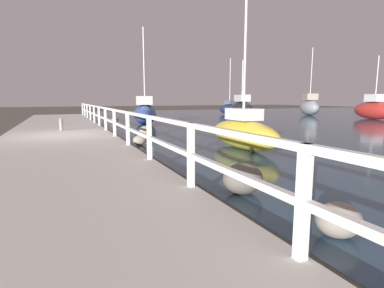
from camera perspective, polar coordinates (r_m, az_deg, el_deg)
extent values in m
plane|color=#4C473D|center=(13.26, -23.94, 0.52)|extent=(120.00, 120.00, 0.00)
cube|color=beige|center=(13.24, -23.97, 1.03)|extent=(4.23, 36.00, 0.24)
cube|color=white|center=(2.88, 20.37, -10.45)|extent=(0.10, 0.10, 1.07)
cube|color=white|center=(4.91, -0.22, -2.14)|extent=(0.10, 0.10, 1.07)
cube|color=white|center=(7.24, -8.14, 1.24)|extent=(0.10, 0.10, 1.07)
cube|color=white|center=(9.65, -12.16, 2.95)|extent=(0.10, 0.10, 1.07)
cube|color=white|center=(12.09, -14.57, 3.96)|extent=(0.10, 0.10, 1.07)
cube|color=white|center=(14.55, -16.18, 4.63)|extent=(0.10, 0.10, 1.07)
cube|color=white|center=(17.02, -17.32, 5.11)|extent=(0.10, 0.10, 1.07)
cube|color=white|center=(19.50, -18.17, 5.46)|extent=(0.10, 0.10, 1.07)
cube|color=white|center=(21.98, -18.83, 5.73)|extent=(0.10, 0.10, 1.07)
cube|color=white|center=(24.46, -19.36, 5.95)|extent=(0.10, 0.10, 1.07)
cube|color=white|center=(26.94, -19.79, 6.12)|extent=(0.10, 0.10, 1.07)
cube|color=white|center=(29.43, -20.15, 6.27)|extent=(0.10, 0.10, 1.07)
cube|color=white|center=(13.30, -15.53, 6.46)|extent=(0.09, 32.50, 0.08)
cube|color=white|center=(13.32, -15.45, 4.33)|extent=(0.09, 32.50, 0.08)
ellipsoid|color=#666056|center=(5.46, 9.66, -6.52)|extent=(0.73, 0.66, 0.55)
ellipsoid|color=gray|center=(22.48, -14.49, 4.49)|extent=(0.52, 0.47, 0.39)
ellipsoid|color=gray|center=(11.17, -9.94, 0.71)|extent=(0.49, 0.45, 0.37)
ellipsoid|color=gray|center=(13.60, -8.87, 2.41)|extent=(0.67, 0.60, 0.50)
ellipsoid|color=gray|center=(4.20, 26.12, -12.83)|extent=(0.58, 0.52, 0.43)
cylinder|color=gray|center=(15.20, -23.66, 3.28)|extent=(0.17, 0.17, 0.47)
sphere|color=gray|center=(15.18, -23.72, 4.28)|extent=(0.15, 0.15, 0.15)
ellipsoid|color=#192347|center=(33.05, 7.16, 6.56)|extent=(1.76, 3.26, 1.11)
cube|color=#4C566B|center=(33.03, 7.19, 7.89)|extent=(0.98, 1.11, 0.42)
cylinder|color=silver|center=(33.08, 7.26, 11.73)|extent=(0.09, 0.09, 4.86)
ellipsoid|color=#2D4C9E|center=(20.36, -8.92, 5.59)|extent=(2.94, 5.78, 1.32)
cube|color=beige|center=(20.33, -8.98, 8.21)|extent=(1.65, 2.61, 0.54)
cylinder|color=silver|center=(20.44, -9.13, 14.39)|extent=(0.09, 0.09, 4.95)
ellipsoid|color=gray|center=(33.57, 21.47, 6.46)|extent=(2.98, 4.01, 1.58)
cube|color=#9E937F|center=(33.56, 21.58, 8.36)|extent=(1.65, 1.86, 0.64)
cylinder|color=silver|center=(33.65, 21.80, 12.27)|extent=(0.09, 0.09, 5.24)
ellipsoid|color=red|center=(29.52, 31.38, 5.48)|extent=(2.26, 4.43, 1.46)
cube|color=silver|center=(29.51, 31.54, 7.49)|extent=(1.27, 1.50, 0.62)
cylinder|color=silver|center=(29.55, 31.78, 10.50)|extent=(0.09, 0.09, 3.73)
ellipsoid|color=gold|center=(10.36, 9.71, 1.85)|extent=(1.23, 3.85, 0.98)
cube|color=silver|center=(10.30, 9.81, 5.63)|extent=(0.82, 1.24, 0.39)
cylinder|color=silver|center=(10.40, 10.10, 16.84)|extent=(0.09, 0.09, 4.44)
ellipsoid|color=black|center=(27.22, 9.45, 6.46)|extent=(2.50, 5.32, 1.46)
cube|color=silver|center=(27.21, 9.51, 8.61)|extent=(1.39, 2.42, 0.58)
cylinder|color=silver|center=(27.25, 9.59, 11.76)|extent=(0.09, 0.09, 3.58)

